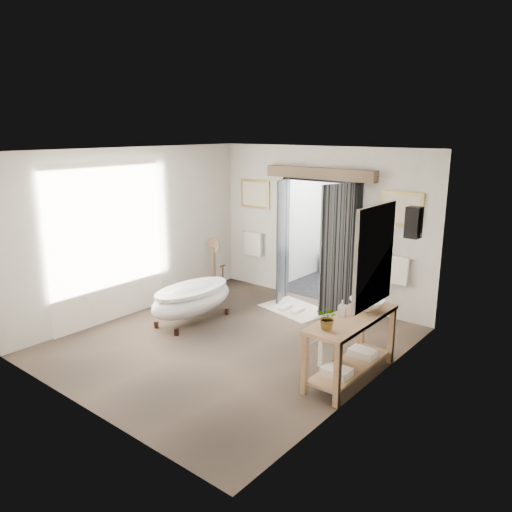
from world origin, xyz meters
name	(u,v)px	position (x,y,z in m)	size (l,w,h in m)	color
ground_plane	(232,342)	(0.00, 0.00, 0.00)	(5.00, 5.00, 0.00)	brown
room_shell	(222,224)	(-0.04, -0.13, 1.86)	(4.52, 5.02, 2.91)	silver
shower_room	(358,241)	(0.00, 3.99, 0.91)	(2.22, 2.01, 2.51)	black
back_wall_dressing	(315,221)	(0.00, 2.32, 1.56)	(3.82, 0.78, 2.52)	black
clawfoot_tub	(192,299)	(-1.09, 0.22, 0.40)	(0.75, 1.68, 0.82)	#352118
vanity	(349,342)	(1.95, 0.12, 0.51)	(0.57, 1.60, 0.85)	#A77B58
pedestal_mirror	(214,268)	(-1.91, 1.60, 0.49)	(0.34, 0.22, 1.14)	brown
rug	(295,309)	(-0.05, 1.79, 0.01)	(1.20, 0.80, 0.01)	beige
slippers	(292,309)	(-0.04, 1.67, 0.04)	(0.37, 0.29, 0.05)	silver
basin	(367,305)	(2.01, 0.48, 0.93)	(0.48, 0.48, 0.17)	white
plant	(328,318)	(1.94, -0.41, 1.00)	(0.27, 0.23, 0.30)	gray
soap_bottle_a	(342,308)	(1.84, 0.10, 0.95)	(0.09, 0.10, 0.21)	gray
soap_bottle_b	(372,296)	(1.91, 0.83, 0.93)	(0.13, 0.13, 0.17)	gray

